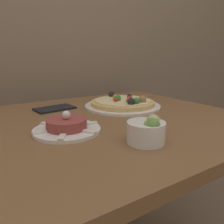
# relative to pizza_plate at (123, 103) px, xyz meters

# --- Properties ---
(dining_table) EXTENTS (1.24, 0.86, 0.79)m
(dining_table) POSITION_rel_pizza_plate_xyz_m (-0.27, -0.11, -0.12)
(dining_table) COLOR brown
(dining_table) RESTS_ON ground_plane
(pizza_plate) EXTENTS (0.33, 0.33, 0.06)m
(pizza_plate) POSITION_rel_pizza_plate_xyz_m (0.00, 0.00, 0.00)
(pizza_plate) COLOR white
(pizza_plate) RESTS_ON dining_table
(tartare_plate) EXTENTS (0.20, 0.20, 0.06)m
(tartare_plate) POSITION_rel_pizza_plate_xyz_m (-0.33, -0.18, -0.00)
(tartare_plate) COLOR white
(tartare_plate) RESTS_ON dining_table
(small_bowl) EXTENTS (0.10, 0.10, 0.07)m
(small_bowl) POSITION_rel_pizza_plate_xyz_m (-0.18, -0.37, 0.02)
(small_bowl) COLOR white
(small_bowl) RESTS_ON dining_table
(napkin) EXTENTS (0.17, 0.11, 0.01)m
(napkin) POSITION_rel_pizza_plate_xyz_m (-0.27, 0.12, -0.01)
(napkin) COLOR black
(napkin) RESTS_ON dining_table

